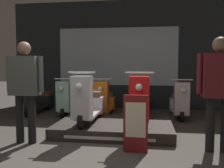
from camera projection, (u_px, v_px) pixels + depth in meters
The scene contains 13 objects.
ground_plane at pixel (81, 158), 3.46m from camera, with size 30.00×30.00×0.00m, color #423D38.
shop_wall_back at pixel (117, 55), 7.45m from camera, with size 6.42×0.09×3.20m.
display_platform at pixel (114, 127), 4.79m from camera, with size 2.18×1.43×0.20m.
scooter_display_left at pixel (88, 103), 4.75m from camera, with size 0.47×1.51×0.98m.
scooter_display_right at pixel (140, 104), 4.61m from camera, with size 0.47×1.51×0.98m.
scooter_backrow_0 at pixel (37, 100), 6.69m from camera, with size 0.47×1.51×0.98m.
scooter_backrow_1 at pixel (70, 100), 6.56m from camera, with size 0.47×1.51×0.98m.
scooter_backrow_2 at pixel (105, 101), 6.43m from camera, with size 0.47×1.51×0.98m.
scooter_backrow_3 at pixel (141, 102), 6.29m from camera, with size 0.47×1.51×0.98m.
scooter_backrow_4 at pixel (179, 103), 6.16m from camera, with size 0.47×1.51×0.98m.
person_left_browsing at pixel (25, 83), 4.09m from camera, with size 0.63×0.26×1.68m.
person_right_browsing at pixel (219, 84), 3.66m from camera, with size 0.63×0.27×1.70m.
price_sign_board at pixel (136, 124), 3.66m from camera, with size 0.36×0.04×0.86m.
Camera 1 is at (0.91, -3.28, 1.29)m, focal length 40.00 mm.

